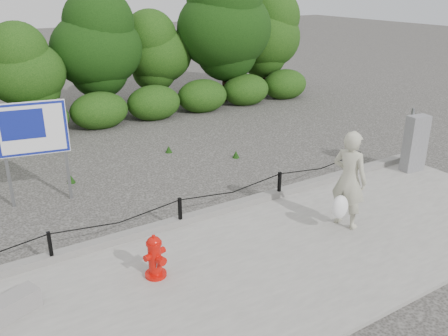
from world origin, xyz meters
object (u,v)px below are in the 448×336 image
(concrete_block, at_px, (6,309))
(utility_cabinet, at_px, (415,143))
(advertising_sign, at_px, (32,133))
(pedestrian, at_px, (349,181))
(fire_hydrant, at_px, (155,257))

(concrete_block, relative_size, utility_cabinet, 0.60)
(utility_cabinet, bearing_deg, advertising_sign, 168.34)
(pedestrian, relative_size, utility_cabinet, 1.23)
(pedestrian, relative_size, concrete_block, 2.06)
(concrete_block, bearing_deg, fire_hydrant, -5.30)
(pedestrian, xyz_separation_m, utility_cabinet, (3.63, 1.19, -0.23))
(utility_cabinet, height_order, advertising_sign, advertising_sign)
(pedestrian, height_order, advertising_sign, advertising_sign)
(advertising_sign, bearing_deg, concrete_block, -98.08)
(concrete_block, bearing_deg, pedestrian, -5.72)
(utility_cabinet, bearing_deg, concrete_block, -167.25)
(fire_hydrant, xyz_separation_m, pedestrian, (3.92, -0.41, 0.59))
(pedestrian, distance_m, utility_cabinet, 3.83)
(pedestrian, distance_m, advertising_sign, 6.59)
(concrete_block, xyz_separation_m, advertising_sign, (1.36, 3.83, 1.40))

